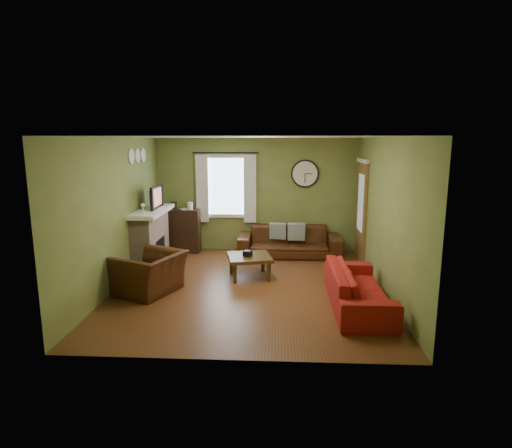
{
  "coord_description": "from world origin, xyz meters",
  "views": [
    {
      "loc": [
        0.51,
        -7.22,
        2.56
      ],
      "look_at": [
        0.1,
        0.4,
        1.05
      ],
      "focal_mm": 30.0,
      "sensor_mm": 36.0,
      "label": 1
    }
  ],
  "objects_px": {
    "bookshelf": "(182,231)",
    "sofa_red": "(358,287)",
    "armchair": "(150,273)",
    "coffee_table": "(249,266)",
    "sofa_brown": "(289,241)"
  },
  "relations": [
    {
      "from": "bookshelf",
      "to": "armchair",
      "type": "xyz_separation_m",
      "value": [
        0.07,
        -2.69,
        -0.15
      ]
    },
    {
      "from": "armchair",
      "to": "coffee_table",
      "type": "xyz_separation_m",
      "value": [
        1.62,
        0.92,
        -0.13
      ]
    },
    {
      "from": "bookshelf",
      "to": "sofa_red",
      "type": "distance_m",
      "value": 4.68
    },
    {
      "from": "coffee_table",
      "to": "sofa_red",
      "type": "bearing_deg",
      "value": -37.35
    },
    {
      "from": "bookshelf",
      "to": "armchair",
      "type": "bearing_deg",
      "value": -88.6
    },
    {
      "from": "armchair",
      "to": "coffee_table",
      "type": "bearing_deg",
      "value": 142.23
    },
    {
      "from": "sofa_brown",
      "to": "coffee_table",
      "type": "xyz_separation_m",
      "value": [
        -0.78,
        -1.57,
        -0.12
      ]
    },
    {
      "from": "bookshelf",
      "to": "sofa_brown",
      "type": "relative_size",
      "value": 0.44
    },
    {
      "from": "sofa_red",
      "to": "armchair",
      "type": "relative_size",
      "value": 1.99
    },
    {
      "from": "sofa_brown",
      "to": "coffee_table",
      "type": "distance_m",
      "value": 1.76
    },
    {
      "from": "bookshelf",
      "to": "sofa_red",
      "type": "relative_size",
      "value": 0.47
    },
    {
      "from": "armchair",
      "to": "coffee_table",
      "type": "distance_m",
      "value": 1.87
    },
    {
      "from": "armchair",
      "to": "coffee_table",
      "type": "relative_size",
      "value": 1.35
    },
    {
      "from": "armchair",
      "to": "coffee_table",
      "type": "height_order",
      "value": "armchair"
    },
    {
      "from": "sofa_brown",
      "to": "sofa_red",
      "type": "height_order",
      "value": "sofa_brown"
    }
  ]
}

